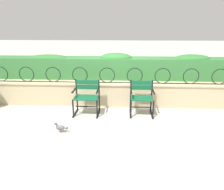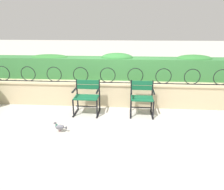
% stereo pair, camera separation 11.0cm
% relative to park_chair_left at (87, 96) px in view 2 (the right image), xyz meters
% --- Properties ---
extents(ground_plane, '(60.00, 60.00, 0.00)m').
position_rel_park_chair_left_xyz_m(ground_plane, '(0.65, -0.26, -0.46)').
color(ground_plane, '#BCB7AD').
extents(stone_wall, '(7.75, 0.41, 0.67)m').
position_rel_park_chair_left_xyz_m(stone_wall, '(0.65, 0.58, -0.12)').
color(stone_wall, '#C6B289').
rests_on(stone_wall, ground).
extents(iron_arch_fence, '(7.21, 0.02, 0.42)m').
position_rel_park_chair_left_xyz_m(iron_arch_fence, '(0.50, 0.51, 0.39)').
color(iron_arch_fence, black).
rests_on(iron_arch_fence, stone_wall).
extents(hedge_row, '(7.60, 0.65, 0.73)m').
position_rel_park_chair_left_xyz_m(hedge_row, '(0.68, 1.08, 0.54)').
color(hedge_row, '#387A3D').
rests_on(hedge_row, stone_wall).
extents(park_chair_left, '(0.63, 0.53, 0.84)m').
position_rel_park_chair_left_xyz_m(park_chair_left, '(0.00, 0.00, 0.00)').
color(park_chair_left, '#145B38').
rests_on(park_chair_left, ground).
extents(park_chair_right, '(0.58, 0.53, 0.84)m').
position_rel_park_chair_left_xyz_m(park_chair_right, '(1.38, 0.03, -0.00)').
color(park_chair_right, '#145B38').
rests_on(park_chair_right, ground).
extents(pigeon_near_chairs, '(0.29, 0.11, 0.22)m').
position_rel_park_chair_left_xyz_m(pigeon_near_chairs, '(-0.38, -1.05, -0.35)').
color(pigeon_near_chairs, slate).
rests_on(pigeon_near_chairs, ground).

